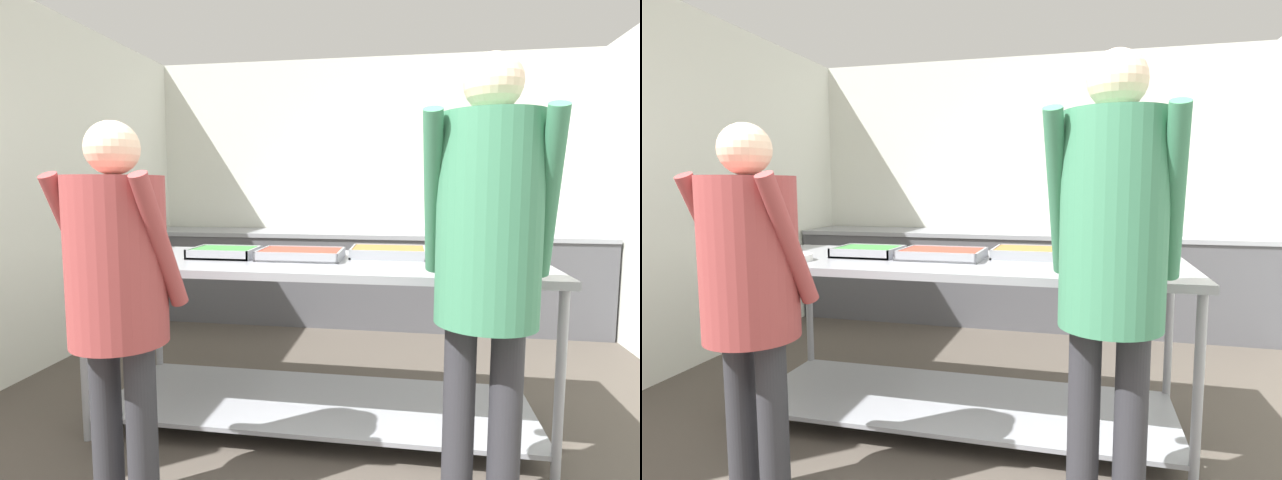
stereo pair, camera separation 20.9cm
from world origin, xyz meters
The scene contains 12 objects.
wall_rear centered at (0.00, 4.25, 1.32)m, with size 4.56×0.06×2.65m.
wall_left centered at (-2.25, 2.13, 1.32)m, with size 0.06×4.37×2.65m.
back_counter centered at (0.00, 3.88, 0.45)m, with size 4.40×0.65×0.90m.
serving_counter centered at (-0.08, 1.70, 0.63)m, with size 2.44×0.90×0.94m.
plate_stack centered at (-0.96, 1.44, 0.96)m, with size 0.23×0.23×0.04m.
serving_tray_greens centered at (-0.63, 1.72, 0.96)m, with size 0.37×0.28×0.05m.
serving_tray_roast centered at (-0.18, 1.72, 0.96)m, with size 0.46×0.32×0.05m.
serving_tray_vegetables centered at (0.30, 1.89, 0.96)m, with size 0.42×0.33×0.05m.
sauce_pan centered at (0.73, 1.56, 0.98)m, with size 0.36×0.22×0.08m.
guest_serving_left centered at (0.69, 0.91, 1.12)m, with size 0.50×0.39×1.81m.
guest_serving_right centered at (-0.72, 0.79, 0.97)m, with size 0.51×0.38×1.59m.
water_bottle centered at (1.38, 3.85, 1.01)m, with size 0.08×0.08×0.25m.
Camera 1 is at (0.40, -0.98, 1.34)m, focal length 28.00 mm.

